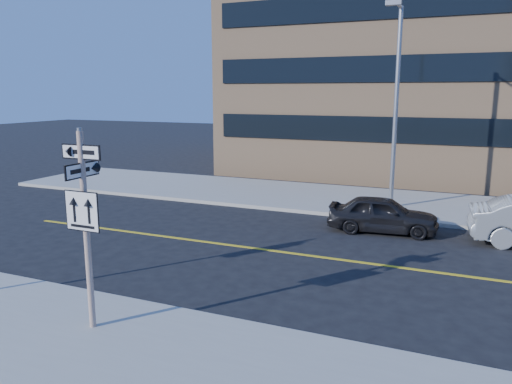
% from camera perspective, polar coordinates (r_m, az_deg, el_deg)
% --- Properties ---
extents(ground, '(120.00, 120.00, 0.00)m').
position_cam_1_polar(ground, '(12.99, -10.70, -10.90)').
color(ground, black).
rests_on(ground, ground).
extents(sign_pole, '(0.92, 0.92, 4.06)m').
position_cam_1_polar(sign_pole, '(10.36, -18.94, -2.89)').
color(sign_pole, silver).
rests_on(sign_pole, near_sidewalk).
extents(parked_car_a, '(1.89, 3.92, 1.29)m').
position_cam_1_polar(parked_car_a, '(18.15, 14.27, -2.47)').
color(parked_car_a, black).
rests_on(parked_car_a, ground).
extents(streetlight_a, '(0.55, 2.25, 8.00)m').
position_cam_1_polar(streetlight_a, '(20.86, 15.68, 10.62)').
color(streetlight_a, gray).
rests_on(streetlight_a, far_sidewalk).
extents(building_brick, '(18.00, 18.00, 18.00)m').
position_cam_1_polar(building_brick, '(35.49, 15.98, 17.63)').
color(building_brick, tan).
rests_on(building_brick, ground).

